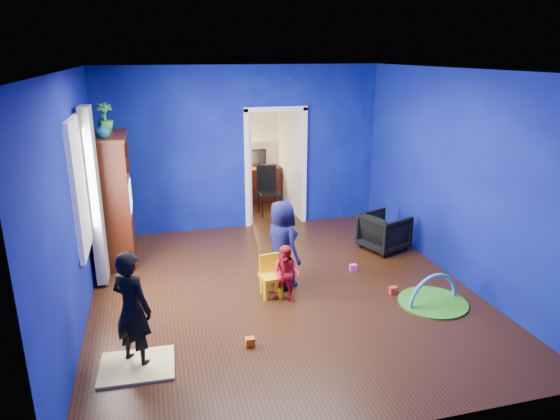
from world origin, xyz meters
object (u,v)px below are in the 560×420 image
object	(u,v)px
child_navy	(282,244)
kid_chair	(271,278)
child_black	(132,309)
vase	(103,130)
folding_chair	(269,192)
play_mat	(433,302)
study_desk	(258,184)
toddler_red	(286,274)
tv_armoire	(112,199)
armchair	(384,232)
hopper_ball	(274,266)
crt_tv	(114,197)

from	to	relation	value
child_navy	kid_chair	world-z (taller)	child_navy
child_black	vase	bearing A→B (deg)	-42.37
kid_chair	folding_chair	world-z (taller)	folding_chair
kid_chair	play_mat	bearing A→B (deg)	-27.56
vase	study_desk	world-z (taller)	vase
child_navy	toddler_red	distance (m)	0.52
tv_armoire	folding_chair	bearing A→B (deg)	29.53
child_black	armchair	bearing A→B (deg)	-109.67
study_desk	folding_chair	size ratio (longest dim) A/B	0.96
child_navy	child_black	bearing A→B (deg)	102.81
hopper_ball	play_mat	size ratio (longest dim) A/B	0.42
vase	child_navy	bearing A→B (deg)	-28.59
child_navy	crt_tv	size ratio (longest dim) A/B	1.75
study_desk	folding_chair	bearing A→B (deg)	-90.00
crt_tv	hopper_ball	size ratio (longest dim) A/B	1.87
child_navy	play_mat	size ratio (longest dim) A/B	1.39
tv_armoire	study_desk	xyz separation A→B (m)	(2.82, 2.56, -0.60)
child_navy	folding_chair	size ratio (longest dim) A/B	1.33
study_desk	kid_chair	bearing A→B (deg)	-100.14
child_navy	folding_chair	world-z (taller)	child_navy
toddler_red	vase	xyz separation A→B (m)	(-2.19, 1.70, 1.68)
play_mat	toddler_red	bearing A→B (deg)	163.53
child_black	kid_chair	size ratio (longest dim) A/B	2.50
toddler_red	hopper_ball	distance (m)	0.74
armchair	child_navy	size ratio (longest dim) A/B	0.54
vase	crt_tv	size ratio (longest dim) A/B	0.30
toddler_red	study_desk	size ratio (longest dim) A/B	0.87
hopper_ball	child_navy	bearing A→B (deg)	-78.69
crt_tv	tv_armoire	bearing A→B (deg)	180.00
kid_chair	study_desk	world-z (taller)	study_desk
toddler_red	hopper_ball	size ratio (longest dim) A/B	2.05
vase	study_desk	bearing A→B (deg)	45.39
crt_tv	play_mat	bearing A→B (deg)	-32.56
tv_armoire	crt_tv	world-z (taller)	tv_armoire
child_black	toddler_red	distance (m)	2.09
crt_tv	folding_chair	world-z (taller)	crt_tv
crt_tv	play_mat	size ratio (longest dim) A/B	0.79
tv_armoire	hopper_ball	size ratio (longest dim) A/B	5.23
tv_armoire	hopper_ball	world-z (taller)	tv_armoire
child_navy	play_mat	distance (m)	2.11
folding_chair	vase	bearing A→B (deg)	-146.06
armchair	child_navy	distance (m)	2.16
tv_armoire	child_navy	bearing A→B (deg)	-34.14
vase	toddler_red	bearing A→B (deg)	-37.76
kid_chair	play_mat	distance (m)	2.12
child_navy	crt_tv	xyz separation A→B (m)	(-2.21, 1.53, 0.41)
play_mat	folding_chair	distance (m)	4.32
hopper_ball	play_mat	xyz separation A→B (m)	(1.80, -1.25, -0.18)
child_black	play_mat	world-z (taller)	child_black
vase	crt_tv	distance (m)	1.09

